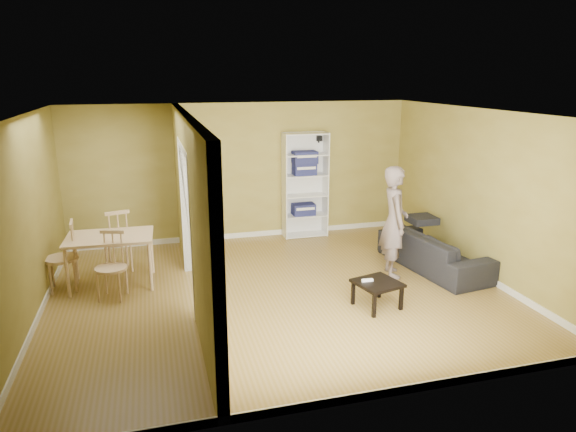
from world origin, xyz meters
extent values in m
plane|color=olive|center=(0.00, 0.00, 0.00)|extent=(6.50, 6.50, 0.00)
plane|color=white|center=(0.00, 0.00, 2.60)|extent=(6.50, 6.50, 0.00)
plane|color=#A59A4B|center=(0.00, 2.75, 1.30)|extent=(6.50, 0.00, 6.50)
plane|color=#A59A4B|center=(0.00, -2.75, 1.30)|extent=(6.50, 0.00, 6.50)
plane|color=#A59A4B|center=(-3.25, 0.00, 1.30)|extent=(0.00, 5.50, 5.50)
plane|color=#A59A4B|center=(3.25, 0.00, 1.30)|extent=(0.00, 5.50, 5.50)
cube|color=black|center=(1.50, 2.69, 1.90)|extent=(0.10, 0.10, 0.10)
imported|color=black|center=(2.70, 0.29, 0.40)|extent=(2.20, 1.19, 0.80)
imported|color=slate|center=(1.92, 0.21, 1.03)|extent=(0.86, 0.74, 2.06)
cube|color=white|center=(0.76, 2.56, 1.02)|extent=(0.02, 0.38, 2.04)
cube|color=white|center=(1.60, 2.56, 1.02)|extent=(0.02, 0.38, 2.04)
cube|color=white|center=(1.18, 2.73, 1.02)|extent=(0.86, 0.02, 2.04)
cube|color=white|center=(1.18, 2.56, 0.02)|extent=(0.82, 0.38, 0.02)
cube|color=white|center=(1.18, 2.56, 0.42)|extent=(0.82, 0.38, 0.02)
cube|color=white|center=(1.18, 2.56, 0.82)|extent=(0.82, 0.38, 0.02)
cube|color=white|center=(1.18, 2.56, 1.22)|extent=(0.82, 0.38, 0.02)
cube|color=white|center=(1.18, 2.56, 1.62)|extent=(0.82, 0.38, 0.02)
cube|color=white|center=(1.18, 2.56, 2.02)|extent=(0.82, 0.38, 0.02)
cube|color=navy|center=(1.15, 2.56, 0.54)|extent=(0.43, 0.28, 0.22)
cube|color=#30497F|center=(1.16, 2.56, 1.34)|extent=(0.43, 0.28, 0.22)
cube|color=#161553|center=(1.17, 2.56, 1.58)|extent=(0.46, 0.30, 0.23)
cube|color=black|center=(1.19, -0.82, 0.35)|extent=(0.56, 0.56, 0.04)
cube|color=black|center=(0.96, -1.05, 0.17)|extent=(0.05, 0.05, 0.33)
cube|color=black|center=(1.42, -1.05, 0.17)|extent=(0.05, 0.05, 0.33)
cube|color=black|center=(0.96, -0.59, 0.17)|extent=(0.05, 0.05, 0.33)
cube|color=black|center=(1.42, -0.59, 0.17)|extent=(0.05, 0.05, 0.33)
cube|color=white|center=(1.06, -0.77, 0.39)|extent=(0.16, 0.04, 0.03)
cube|color=beige|center=(-2.36, 0.95, 0.76)|extent=(1.25, 0.83, 0.04)
cylinder|color=beige|center=(-2.93, 0.58, 0.37)|extent=(0.05, 0.05, 0.74)
cylinder|color=beige|center=(-1.78, 0.58, 0.37)|extent=(0.05, 0.05, 0.74)
cylinder|color=beige|center=(-2.93, 1.31, 0.37)|extent=(0.05, 0.05, 0.74)
cylinder|color=beige|center=(-1.78, 1.31, 0.37)|extent=(0.05, 0.05, 0.74)
camera|label=1|loc=(-1.68, -6.77, 3.10)|focal=32.00mm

